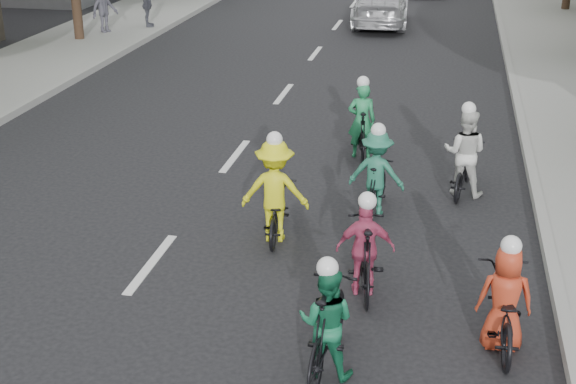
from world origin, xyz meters
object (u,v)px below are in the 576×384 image
(cyclist_3, at_px, (275,199))
(cyclist_5, at_px, (362,128))
(cyclist_2, at_px, (376,179))
(cyclist_4, at_px, (327,325))
(cyclist_0, at_px, (464,161))
(spectator_1, at_px, (147,4))
(spectator_0, at_px, (104,7))
(follow_car_lead, at_px, (381,6))
(cyclist_6, at_px, (366,253))
(cyclist_1, at_px, (504,306))

(cyclist_3, xyz_separation_m, cyclist_5, (0.91, 4.28, -0.08))
(cyclist_2, xyz_separation_m, cyclist_4, (-0.10, -4.87, -0.02))
(cyclist_0, distance_m, cyclist_2, 1.95)
(cyclist_2, xyz_separation_m, spectator_1, (-9.84, 14.85, 0.31))
(cyclist_3, xyz_separation_m, spectator_0, (-9.44, 14.94, 0.33))
(cyclist_2, bearing_deg, cyclist_5, -71.73)
(follow_car_lead, distance_m, spectator_0, 10.18)
(cyclist_4, relative_size, cyclist_6, 1.04)
(cyclist_1, height_order, cyclist_3, cyclist_3)
(cyclist_3, xyz_separation_m, cyclist_6, (1.64, -1.47, -0.09))
(cyclist_2, distance_m, spectator_1, 17.82)
(cyclist_1, distance_m, follow_car_lead, 21.82)
(follow_car_lead, bearing_deg, spectator_1, 15.73)
(cyclist_6, distance_m, follow_car_lead, 20.54)
(spectator_0, bearing_deg, cyclist_0, -109.91)
(cyclist_0, relative_size, cyclist_6, 0.95)
(cyclist_5, height_order, follow_car_lead, cyclist_5)
(cyclist_1, height_order, spectator_0, spectator_0)
(cyclist_3, relative_size, cyclist_5, 1.05)
(spectator_0, bearing_deg, cyclist_3, -122.88)
(cyclist_0, bearing_deg, cyclist_5, -29.31)
(cyclist_4, height_order, cyclist_6, cyclist_6)
(cyclist_5, bearing_deg, cyclist_0, 131.94)
(cyclist_4, bearing_deg, spectator_0, -55.43)
(spectator_0, bearing_deg, cyclist_1, -118.59)
(cyclist_4, xyz_separation_m, cyclist_5, (-0.50, 7.79, -0.01))
(follow_car_lead, bearing_deg, cyclist_0, 97.73)
(spectator_0, bearing_deg, cyclist_5, -111.01)
(cyclist_4, distance_m, cyclist_6, 2.06)
(cyclist_3, xyz_separation_m, spectator_1, (-8.34, 16.20, 0.26))
(cyclist_2, bearing_deg, spectator_0, -44.39)
(cyclist_0, relative_size, spectator_1, 1.11)
(cyclist_3, bearing_deg, follow_car_lead, -94.90)
(spectator_1, bearing_deg, cyclist_6, -169.87)
(cyclist_3, relative_size, follow_car_lead, 0.37)
(cyclist_5, relative_size, spectator_1, 1.10)
(cyclist_4, bearing_deg, cyclist_0, -100.58)
(cyclist_6, height_order, spectator_0, spectator_0)
(follow_car_lead, xyz_separation_m, spectator_1, (-8.23, -2.80, 0.22))
(cyclist_5, distance_m, follow_car_lead, 14.76)
(cyclist_1, relative_size, spectator_0, 1.07)
(cyclist_3, distance_m, cyclist_5, 4.37)
(cyclist_0, height_order, cyclist_4, cyclist_0)
(cyclist_6, bearing_deg, cyclist_3, -50.56)
(cyclist_6, distance_m, spectator_0, 19.80)
(follow_car_lead, bearing_deg, cyclist_5, 90.93)
(cyclist_0, distance_m, cyclist_1, 5.14)
(follow_car_lead, bearing_deg, spectator_0, 20.49)
(cyclist_1, relative_size, cyclist_5, 1.06)
(cyclist_3, distance_m, cyclist_6, 2.20)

